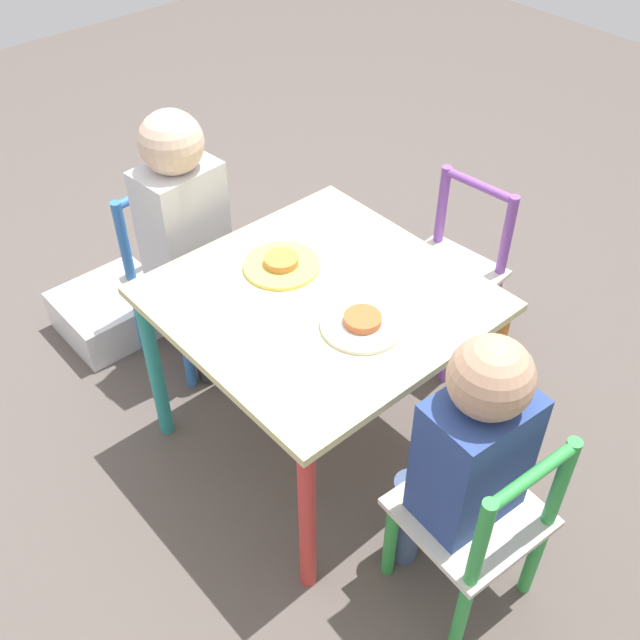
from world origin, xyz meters
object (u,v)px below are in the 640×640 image
object	(u,v)px
child_front	(187,227)
plate_back	(362,323)
kids_table	(320,318)
plate_front	(281,264)
chair_green	(478,524)
chair_purple	(450,274)
storage_bin	(113,310)
child_back	(467,451)
chair_blue	(182,278)

from	to	relation	value
child_front	plate_back	xyz separation A→B (m)	(-0.04, 0.59, 0.05)
kids_table	plate_front	world-z (taller)	plate_front
chair_green	chair_purple	world-z (taller)	same
kids_table	storage_bin	size ratio (longest dim) A/B	2.16
plate_back	chair_green	bearing A→B (deg)	83.77
kids_table	child_back	size ratio (longest dim) A/B	0.91
chair_blue	child_front	world-z (taller)	child_front
kids_table	chair_blue	xyz separation A→B (m)	(0.05, -0.52, -0.17)
chair_green	child_back	bearing A→B (deg)	-90.00
chair_purple	kids_table	bearing A→B (deg)	-90.00
chair_green	plate_back	world-z (taller)	plate_back
kids_table	chair_green	bearing A→B (deg)	85.35
plate_front	chair_green	bearing A→B (deg)	86.30
chair_blue	chair_purple	distance (m)	0.74
kids_table	chair_blue	size ratio (longest dim) A/B	1.26
child_front	plate_front	xyz separation A→B (m)	(-0.04, 0.33, 0.05)
chair_blue	child_back	distance (m)	0.99
kids_table	plate_front	size ratio (longest dim) A/B	3.63
chair_blue	chair_green	world-z (taller)	same
child_back	plate_back	distance (m)	0.34
chair_purple	child_front	distance (m)	0.73
plate_front	plate_back	xyz separation A→B (m)	(0.00, 0.27, -0.00)
chair_green	chair_purple	size ratio (longest dim) A/B	1.00
child_front	storage_bin	world-z (taller)	child_front
plate_front	child_back	bearing A→B (deg)	86.40
chair_green	chair_purple	distance (m)	0.80
chair_blue	child_front	xyz separation A→B (m)	(-0.01, 0.06, 0.20)
chair_purple	storage_bin	xyz separation A→B (m)	(0.70, -0.69, -0.18)
child_back	storage_bin	world-z (taller)	child_back
kids_table	storage_bin	xyz separation A→B (m)	(0.18, -0.73, -0.36)
plate_back	chair_purple	bearing A→B (deg)	-161.07
child_front	storage_bin	xyz separation A→B (m)	(0.14, -0.27, -0.38)
chair_purple	plate_front	bearing A→B (deg)	-104.55
chair_green	storage_bin	xyz separation A→B (m)	(0.14, -1.25, -0.18)
kids_table	storage_bin	distance (m)	0.83
chair_green	storage_bin	distance (m)	1.27
kids_table	storage_bin	bearing A→B (deg)	-76.18
child_front	child_back	size ratio (longest dim) A/B	1.08
chair_blue	chair_purple	size ratio (longest dim) A/B	1.00
kids_table	child_front	size ratio (longest dim) A/B	0.84
chair_blue	child_back	world-z (taller)	child_back
kids_table	plate_back	bearing A→B (deg)	90.00
plate_front	storage_bin	world-z (taller)	plate_front
kids_table	plate_front	xyz separation A→B (m)	(-0.00, -0.13, 0.07)
child_front	plate_front	size ratio (longest dim) A/B	4.31
chair_green	storage_bin	world-z (taller)	chair_green
kids_table	chair_purple	distance (m)	0.55
chair_green	child_back	xyz separation A→B (m)	(-0.01, -0.06, 0.17)
plate_front	kids_table	bearing A→B (deg)	90.00
chair_purple	child_back	xyz separation A→B (m)	(0.56, 0.51, 0.17)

